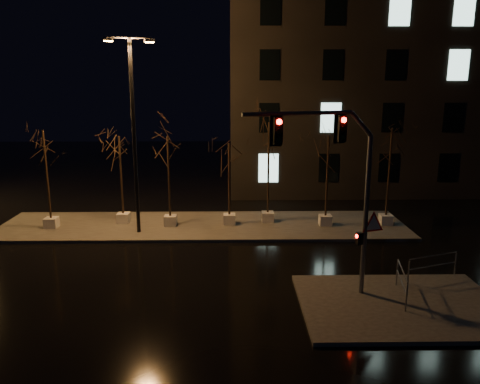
{
  "coord_description": "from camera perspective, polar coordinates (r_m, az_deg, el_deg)",
  "views": [
    {
      "loc": [
        1.62,
        -18.48,
        7.67
      ],
      "look_at": [
        1.96,
        2.43,
        2.8
      ],
      "focal_mm": 35.0,
      "sensor_mm": 36.0,
      "label": 1
    }
  ],
  "objects": [
    {
      "name": "guard_rail_b",
      "position": [
        17.94,
        19.13,
        -10.07
      ],
      "size": [
        0.47,
        2.18,
        1.05
      ],
      "rotation": [
        0.0,
        0.0,
        1.38
      ],
      "color": "slate",
      "rests_on": "sidewalk_corner"
    },
    {
      "name": "traffic_signal_mast",
      "position": [
        16.28,
        12.23,
        1.65
      ],
      "size": [
        5.22,
        1.71,
        6.65
      ],
      "rotation": [
        0.0,
        0.0,
        0.31
      ],
      "color": "slate",
      "rests_on": "sidewalk_corner"
    },
    {
      "name": "sidewalk_corner",
      "position": [
        17.79,
        18.97,
        -12.92
      ],
      "size": [
        7.0,
        5.0,
        0.15
      ],
      "primitive_type": "cube",
      "color": "#3F3D38",
      "rests_on": "ground"
    },
    {
      "name": "guard_rail_a",
      "position": [
        19.9,
        22.46,
        -8.08
      ],
      "size": [
        2.23,
        0.84,
        1.02
      ],
      "rotation": [
        0.0,
        0.0,
        0.35
      ],
      "color": "slate",
      "rests_on": "sidewalk_corner"
    },
    {
      "name": "tree_1",
      "position": [
        25.93,
        -14.43,
        4.28
      ],
      "size": [
        1.8,
        1.8,
        4.91
      ],
      "color": "silver",
      "rests_on": "median"
    },
    {
      "name": "tree_5",
      "position": [
        25.09,
        10.68,
        4.33
      ],
      "size": [
        1.8,
        1.8,
        4.99
      ],
      "color": "silver",
      "rests_on": "median"
    },
    {
      "name": "tree_3",
      "position": [
        24.93,
        -1.34,
        3.71
      ],
      "size": [
        1.8,
        1.8,
        4.54
      ],
      "color": "silver",
      "rests_on": "median"
    },
    {
      "name": "tree_4",
      "position": [
        25.29,
        3.52,
        5.73
      ],
      "size": [
        1.8,
        1.8,
        5.64
      ],
      "color": "silver",
      "rests_on": "median"
    },
    {
      "name": "ground",
      "position": [
        20.07,
        -5.56,
        -9.42
      ],
      "size": [
        90.0,
        90.0,
        0.0
      ],
      "primitive_type": "plane",
      "color": "black",
      "rests_on": "ground"
    },
    {
      "name": "tree_6",
      "position": [
        25.96,
        17.9,
        4.89
      ],
      "size": [
        1.8,
        1.8,
        5.39
      ],
      "color": "silver",
      "rests_on": "median"
    },
    {
      "name": "median",
      "position": [
        25.68,
        -4.52,
        -4.14
      ],
      "size": [
        22.0,
        5.0,
        0.15
      ],
      "primitive_type": "cube",
      "color": "#3F3D38",
      "rests_on": "ground"
    },
    {
      "name": "streetlight_main",
      "position": [
        23.85,
        -12.86,
        8.12
      ],
      "size": [
        2.37,
        1.02,
        9.67
      ],
      "rotation": [
        0.0,
        0.0,
        0.33
      ],
      "color": "black",
      "rests_on": "median"
    },
    {
      "name": "building",
      "position": [
        38.52,
        18.24,
        12.22
      ],
      "size": [
        25.0,
        12.0,
        15.0
      ],
      "primitive_type": "cube",
      "color": "black",
      "rests_on": "ground"
    },
    {
      "name": "tree_2",
      "position": [
        24.89,
        -8.75,
        4.3
      ],
      "size": [
        1.8,
        1.8,
        4.97
      ],
      "color": "silver",
      "rests_on": "median"
    },
    {
      "name": "tree_0",
      "position": [
        26.16,
        -22.71,
        4.5
      ],
      "size": [
        1.8,
        1.8,
        5.35
      ],
      "color": "silver",
      "rests_on": "median"
    }
  ]
}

